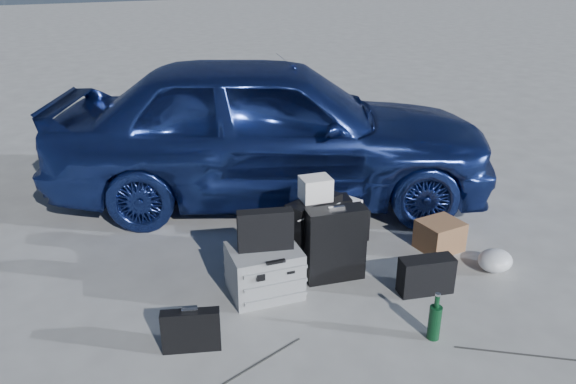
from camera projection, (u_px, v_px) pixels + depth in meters
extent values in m
plane|color=#A8A9A4|center=(364.00, 299.00, 4.27)|extent=(60.00, 60.00, 0.00)
imported|color=navy|center=(271.00, 128.00, 5.78)|extent=(4.82, 3.47, 1.52)
cube|color=#95979A|center=(264.00, 271.00, 4.28)|extent=(0.56, 0.48, 0.38)
cube|color=black|center=(265.00, 230.00, 4.15)|extent=(0.43, 0.21, 0.31)
cube|color=black|center=(191.00, 331.00, 3.67)|extent=(0.39, 0.20, 0.30)
cube|color=black|center=(335.00, 244.00, 4.43)|extent=(0.49, 0.24, 0.61)
cube|color=black|center=(314.00, 232.00, 4.64)|extent=(0.53, 0.34, 0.60)
cube|color=white|center=(316.00, 189.00, 4.48)|extent=(0.26, 0.21, 0.19)
cube|color=black|center=(334.00, 223.00, 5.12)|extent=(0.64, 0.37, 0.30)
cube|color=white|center=(335.00, 206.00, 5.03)|extent=(0.50, 0.45, 0.07)
cube|color=black|center=(335.00, 200.00, 4.99)|extent=(0.30, 0.24, 0.06)
cube|color=brown|center=(440.00, 235.00, 4.95)|extent=(0.37, 0.33, 0.26)
ellipsoid|color=silver|center=(495.00, 260.00, 4.63)|extent=(0.38, 0.35, 0.17)
cube|color=black|center=(426.00, 275.00, 4.31)|extent=(0.44, 0.24, 0.29)
cylinder|color=#0B3419|center=(435.00, 317.00, 3.77)|extent=(0.11, 0.11, 0.34)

